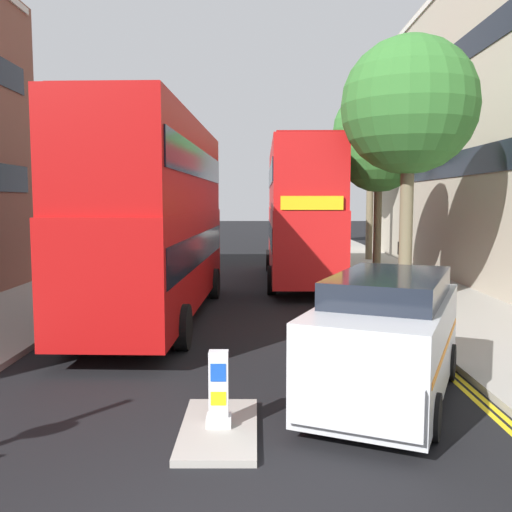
# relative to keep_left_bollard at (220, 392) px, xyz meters

# --- Properties ---
(sidewalk_right) EXTENTS (4.00, 80.00, 0.14)m
(sidewalk_right) POSITION_rel_keep_left_bollard_xyz_m (6.50, 12.94, -0.54)
(sidewalk_right) COLOR #9E9991
(sidewalk_right) RESTS_ON ground
(sidewalk_left) EXTENTS (4.00, 80.00, 0.14)m
(sidewalk_left) POSITION_rel_keep_left_bollard_xyz_m (-6.50, 12.94, -0.54)
(sidewalk_left) COLOR #9E9991
(sidewalk_left) RESTS_ON ground
(kerb_line_outer) EXTENTS (0.10, 56.00, 0.01)m
(kerb_line_outer) POSITION_rel_keep_left_bollard_xyz_m (4.40, 10.94, -0.60)
(kerb_line_outer) COLOR yellow
(kerb_line_outer) RESTS_ON ground
(kerb_line_inner) EXTENTS (0.10, 56.00, 0.01)m
(kerb_line_inner) POSITION_rel_keep_left_bollard_xyz_m (4.24, 10.94, -0.60)
(kerb_line_inner) COLOR yellow
(kerb_line_inner) RESTS_ON ground
(traffic_island) EXTENTS (1.10, 2.20, 0.10)m
(traffic_island) POSITION_rel_keep_left_bollard_xyz_m (0.00, 0.00, -0.56)
(traffic_island) COLOR #9E9991
(traffic_island) RESTS_ON ground
(keep_left_bollard) EXTENTS (0.36, 0.28, 1.11)m
(keep_left_bollard) POSITION_rel_keep_left_bollard_xyz_m (0.00, 0.00, 0.00)
(keep_left_bollard) COLOR silver
(keep_left_bollard) RESTS_ON traffic_island
(double_decker_bus_away) EXTENTS (3.05, 10.88, 5.64)m
(double_decker_bus_away) POSITION_rel_keep_left_bollard_xyz_m (-2.26, 7.95, 2.42)
(double_decker_bus_away) COLOR #B20F0F
(double_decker_bus_away) RESTS_ON ground
(double_decker_bus_oncoming) EXTENTS (2.89, 10.84, 5.64)m
(double_decker_bus_oncoming) POSITION_rel_keep_left_bollard_xyz_m (2.38, 15.44, 2.42)
(double_decker_bus_oncoming) COLOR red
(double_decker_bus_oncoming) RESTS_ON ground
(taxi_minivan) EXTENTS (3.61, 5.16, 2.12)m
(taxi_minivan) POSITION_rel_keep_left_bollard_xyz_m (2.72, 1.35, 0.46)
(taxi_minivan) COLOR silver
(taxi_minivan) RESTS_ON ground
(pedestrian_far) EXTENTS (0.34, 0.22, 1.62)m
(pedestrian_far) POSITION_rel_keep_left_bollard_xyz_m (7.01, 16.86, 0.38)
(pedestrian_far) COLOR #2D2D38
(pedestrian_far) RESTS_ON sidewalk_right
(street_tree_near) EXTENTS (3.20, 3.20, 6.76)m
(street_tree_near) POSITION_rel_keep_left_bollard_xyz_m (5.28, 14.00, 4.65)
(street_tree_near) COLOR #6B6047
(street_tree_near) RESTS_ON sidewalk_right
(street_tree_mid) EXTENTS (3.85, 3.85, 8.56)m
(street_tree_mid) POSITION_rel_keep_left_bollard_xyz_m (5.26, 35.40, 6.13)
(street_tree_mid) COLOR #6B6047
(street_tree_mid) RESTS_ON sidewalk_right
(street_tree_far) EXTENTS (4.02, 4.02, 8.02)m
(street_tree_far) POSITION_rel_keep_left_bollard_xyz_m (5.04, 8.96, 5.50)
(street_tree_far) COLOR #6B6047
(street_tree_far) RESTS_ON sidewalk_right
(street_tree_distant) EXTENTS (4.14, 4.14, 9.13)m
(street_tree_distant) POSITION_rel_keep_left_bollard_xyz_m (6.80, 23.07, 6.55)
(street_tree_distant) COLOR #6B6047
(street_tree_distant) RESTS_ON sidewalk_right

